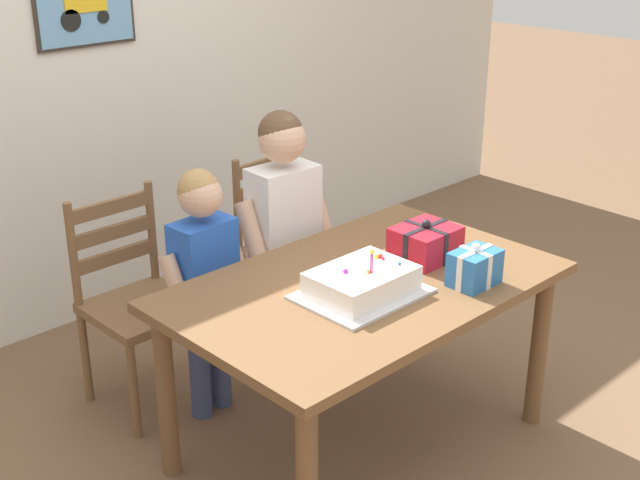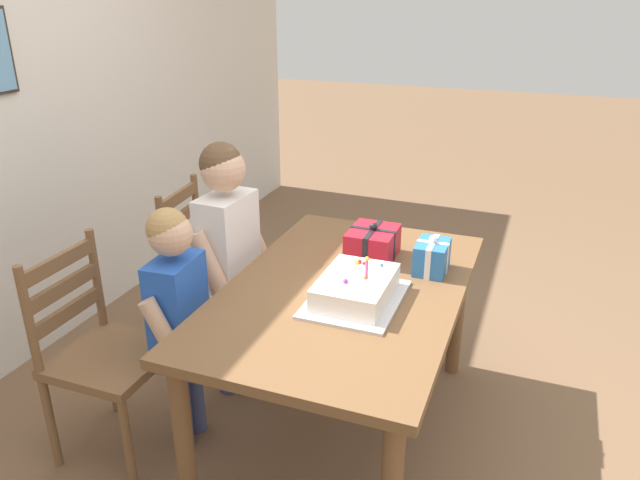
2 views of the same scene
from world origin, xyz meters
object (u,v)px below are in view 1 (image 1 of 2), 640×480
gift_box_red_large (425,243)px  chair_right (288,247)px  birthday_cake (362,283)px  chair_left (137,302)px  child_older (284,221)px  gift_box_beside_cake (475,268)px  dining_table (363,304)px  child_younger (205,271)px

gift_box_red_large → chair_right: (0.10, 0.92, -0.33)m
birthday_cake → chair_left: bearing=109.2°
chair_left → child_older: 0.71m
gift_box_red_large → gift_box_beside_cake: gift_box_beside_cake is taller
gift_box_beside_cake → chair_left: 1.43m
dining_table → chair_right: 1.01m
dining_table → child_older: bearing=76.2°
chair_left → child_younger: 0.37m
child_older → birthday_cake: bearing=-109.3°
chair_left → chair_right: size_ratio=1.00×
dining_table → chair_right: size_ratio=1.58×
child_older → child_younger: bearing=180.0°
child_older → child_younger: child_older is taller
gift_box_red_large → chair_right: chair_right is taller
child_younger → dining_table: bearing=-65.9°
chair_right → child_younger: 0.78m
gift_box_beside_cake → child_older: child_older is taller
gift_box_beside_cake → chair_left: (-0.71, 1.20, -0.33)m
gift_box_red_large → child_older: bearing=105.7°
gift_box_red_large → child_older: 0.66m
chair_right → child_older: 0.49m
gift_box_beside_cake → chair_right: (0.15, 1.20, -0.33)m
dining_table → chair_right: (0.42, 0.90, -0.17)m
dining_table → gift_box_beside_cake: bearing=-47.1°
chair_left → birthday_cake: bearing=-70.8°
gift_box_red_large → chair_left: bearing=129.6°
dining_table → gift_box_red_large: (0.33, -0.02, 0.16)m
gift_box_red_large → child_younger: child_younger is taller
chair_right → dining_table: bearing=-115.3°
birthday_cake → chair_left: size_ratio=0.48×
gift_box_red_large → chair_right: size_ratio=0.26×
dining_table → child_younger: (-0.28, 0.62, 0.02)m
gift_box_beside_cake → chair_right: 1.25m
birthday_cake → gift_box_red_large: (0.42, 0.06, 0.02)m
gift_box_red_large → gift_box_beside_cake: 0.28m
dining_table → child_older: 0.65m
gift_box_beside_cake → child_older: 0.92m
chair_right → gift_box_red_large: bearing=-95.9°
gift_box_beside_cake → child_younger: 1.08m
gift_box_red_large → child_younger: (-0.61, 0.64, -0.14)m
gift_box_red_large → birthday_cake: bearing=-172.4°
chair_left → child_younger: bearing=-61.5°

